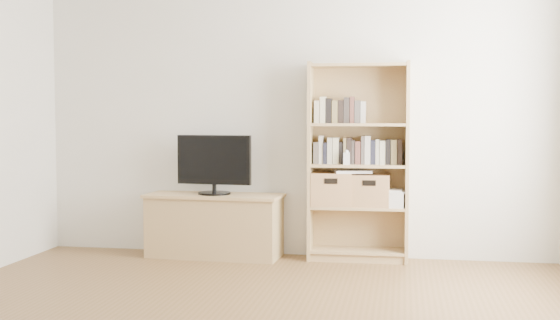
% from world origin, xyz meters
% --- Properties ---
extents(back_wall, '(4.50, 0.02, 2.60)m').
position_xyz_m(back_wall, '(0.00, 2.50, 1.30)').
color(back_wall, silver).
rests_on(back_wall, floor).
extents(tv_stand, '(1.16, 0.49, 0.52)m').
position_xyz_m(tv_stand, '(-0.66, 2.29, 0.26)').
color(tv_stand, tan).
rests_on(tv_stand, floor).
extents(bookshelf, '(0.85, 0.32, 1.68)m').
position_xyz_m(bookshelf, '(0.59, 2.35, 0.84)').
color(bookshelf, tan).
rests_on(bookshelf, floor).
extents(television, '(0.66, 0.10, 0.52)m').
position_xyz_m(television, '(-0.66, 2.29, 0.81)').
color(television, black).
rests_on(television, tv_stand).
extents(books_row_mid, '(0.89, 0.19, 0.24)m').
position_xyz_m(books_row_mid, '(0.59, 2.37, 0.94)').
color(books_row_mid, '#544C48').
rests_on(books_row_mid, bookshelf).
extents(books_row_upper, '(0.42, 0.16, 0.22)m').
position_xyz_m(books_row_upper, '(0.40, 2.36, 1.28)').
color(books_row_upper, '#544C48').
rests_on(books_row_upper, bookshelf).
extents(baby_monitor, '(0.05, 0.03, 0.10)m').
position_xyz_m(baby_monitor, '(0.49, 2.25, 0.87)').
color(baby_monitor, white).
rests_on(baby_monitor, bookshelf).
extents(basket_left, '(0.36, 0.30, 0.28)m').
position_xyz_m(basket_left, '(0.36, 2.34, 0.61)').
color(basket_left, '#A17548').
rests_on(basket_left, bookshelf).
extents(basket_right, '(0.33, 0.28, 0.27)m').
position_xyz_m(basket_right, '(0.69, 2.35, 0.60)').
color(basket_right, '#A17548').
rests_on(basket_right, bookshelf).
extents(laptop, '(0.34, 0.27, 0.02)m').
position_xyz_m(laptop, '(0.54, 2.34, 0.76)').
color(laptop, white).
rests_on(laptop, basket_left).
extents(magazine_stack, '(0.19, 0.27, 0.12)m').
position_xyz_m(magazine_stack, '(0.88, 2.35, 0.53)').
color(magazine_stack, '#BCB6AE').
rests_on(magazine_stack, bookshelf).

